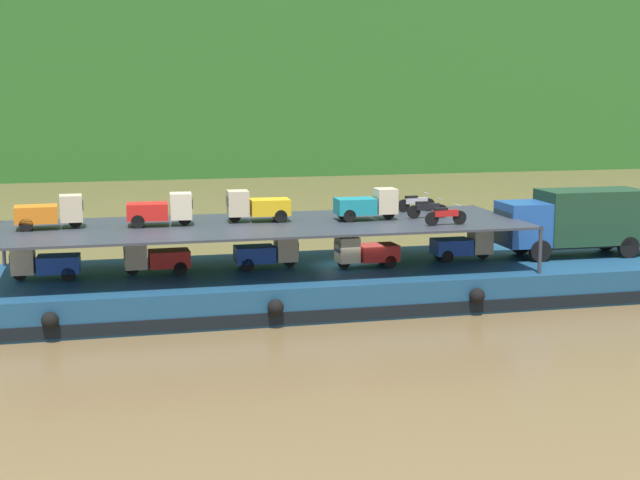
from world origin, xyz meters
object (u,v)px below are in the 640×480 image
at_px(covered_lorry, 575,220).
at_px(mini_truck_lower_mid, 267,252).
at_px(mini_truck_lower_stern, 44,263).
at_px(mini_truck_lower_bow, 463,245).
at_px(motorcycle_upper_centre, 427,209).
at_px(mini_truck_upper_fore, 257,206).
at_px(mini_truck_upper_bow, 367,204).
at_px(mini_truck_upper_mid, 161,210).
at_px(motorcycle_upper_port, 446,215).
at_px(motorcycle_upper_stbd, 416,202).
at_px(mini_truck_upper_stern, 50,212).
at_px(mini_truck_lower_fore, 365,252).
at_px(mini_truck_lower_aft, 156,258).
at_px(cargo_barge, 350,282).

distance_m(covered_lorry, mini_truck_lower_mid, 14.53).
distance_m(mini_truck_lower_stern, mini_truck_lower_bow, 18.38).
height_order(mini_truck_lower_bow, motorcycle_upper_centre, motorcycle_upper_centre).
distance_m(mini_truck_upper_fore, mini_truck_upper_bow, 4.87).
xyz_separation_m(mini_truck_lower_bow, motorcycle_upper_centre, (-1.82, -0.12, 1.74)).
relative_size(mini_truck_upper_mid, motorcycle_upper_centre, 1.47).
relative_size(covered_lorry, motorcycle_upper_port, 4.15).
bearing_deg(mini_truck_upper_bow, mini_truck_lower_mid, 176.51).
relative_size(mini_truck_lower_stern, mini_truck_upper_mid, 0.99).
relative_size(mini_truck_upper_fore, motorcycle_upper_stbd, 1.46).
height_order(mini_truck_lower_stern, motorcycle_upper_port, motorcycle_upper_port).
relative_size(mini_truck_lower_bow, motorcycle_upper_centre, 1.45).
distance_m(motorcycle_upper_port, motorcycle_upper_centre, 2.21).
bearing_deg(mini_truck_lower_mid, motorcycle_upper_stbd, 13.74).
relative_size(mini_truck_upper_stern, motorcycle_upper_port, 1.46).
relative_size(mini_truck_lower_mid, mini_truck_lower_fore, 0.99).
relative_size(mini_truck_lower_aft, mini_truck_upper_mid, 0.99).
distance_m(mini_truck_lower_mid, mini_truck_upper_stern, 9.26).
height_order(mini_truck_lower_aft, mini_truck_upper_fore, mini_truck_upper_fore).
relative_size(mini_truck_lower_aft, mini_truck_upper_fore, 0.99).
bearing_deg(mini_truck_upper_bow, motorcycle_upper_centre, -2.11).
bearing_deg(mini_truck_lower_aft, mini_truck_upper_stern, 172.64).
xyz_separation_m(cargo_barge, motorcycle_upper_centre, (3.56, 0.02, 3.18)).
distance_m(mini_truck_lower_stern, motorcycle_upper_port, 16.82).
height_order(cargo_barge, mini_truck_lower_aft, mini_truck_lower_aft).
xyz_separation_m(mini_truck_upper_stern, mini_truck_upper_mid, (4.51, -0.26, 0.00)).
distance_m(mini_truck_upper_mid, mini_truck_upper_bow, 9.00).
relative_size(mini_truck_lower_aft, motorcycle_upper_port, 1.45).
bearing_deg(mini_truck_lower_aft, mini_truck_upper_fore, 6.83).
relative_size(mini_truck_lower_stern, mini_truck_lower_aft, 1.01).
bearing_deg(motorcycle_upper_centre, cargo_barge, -179.66).
height_order(mini_truck_lower_aft, mini_truck_lower_bow, same).
relative_size(mini_truck_lower_fore, motorcycle_upper_stbd, 1.46).
xyz_separation_m(mini_truck_upper_stern, mini_truck_upper_bow, (13.50, -0.68, 0.00)).
xyz_separation_m(mini_truck_upper_bow, motorcycle_upper_port, (2.78, -2.31, -0.26)).
bearing_deg(covered_lorry, mini_truck_upper_stern, 177.59).
height_order(mini_truck_lower_aft, mini_truck_lower_mid, same).
distance_m(cargo_barge, motorcycle_upper_port, 5.26).
height_order(mini_truck_lower_stern, mini_truck_lower_aft, same).
relative_size(mini_truck_lower_aft, mini_truck_lower_mid, 1.01).
distance_m(mini_truck_lower_mid, mini_truck_upper_fore, 2.07).
xyz_separation_m(mini_truck_lower_fore, mini_truck_upper_bow, (0.25, 0.61, 2.00)).
distance_m(cargo_barge, motorcycle_upper_centre, 4.77).
bearing_deg(mini_truck_lower_stern, mini_truck_upper_fore, 4.07).
bearing_deg(covered_lorry, mini_truck_lower_aft, 178.68).
bearing_deg(mini_truck_upper_fore, mini_truck_upper_bow, -7.85).
bearing_deg(mini_truck_upper_fore, motorcycle_upper_centre, -5.77).
relative_size(cargo_barge, mini_truck_upper_stern, 11.35).
xyz_separation_m(covered_lorry, motorcycle_upper_centre, (-7.25, 0.21, 0.74)).
distance_m(mini_truck_lower_mid, mini_truck_lower_fore, 4.31).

